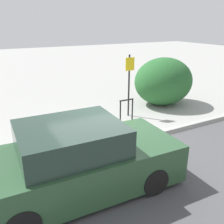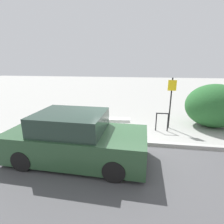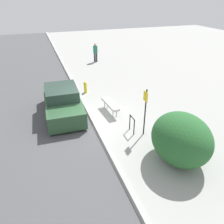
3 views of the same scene
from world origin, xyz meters
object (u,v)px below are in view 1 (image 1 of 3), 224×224
(bike_rack, at_px, (126,108))
(sign_post, at_px, (129,80))
(bench, at_px, (69,123))
(parked_car_near, at_px, (78,161))

(bike_rack, height_order, sign_post, sign_post)
(bench, height_order, sign_post, sign_post)
(bike_rack, bearing_deg, bench, -171.89)
(sign_post, relative_size, parked_car_near, 0.54)
(bench, relative_size, bike_rack, 2.10)
(bench, distance_m, parked_car_near, 2.60)
(bike_rack, distance_m, sign_post, 1.05)
(bench, bearing_deg, bike_rack, 3.86)
(bench, relative_size, sign_post, 0.75)
(bench, relative_size, parked_car_near, 0.41)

